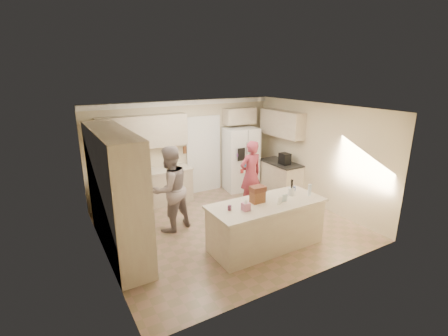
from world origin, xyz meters
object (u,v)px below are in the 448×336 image
coffee_maker (285,159)px  utensil_crock (291,192)px  dollhouse_body (257,197)px  teen_girl (251,174)px  refrigerator (241,159)px  tissue_box (246,207)px  teen_boy (170,189)px  island_base (266,225)px

coffee_maker → utensil_crock: 2.32m
dollhouse_body → teen_girl: teen_girl is taller
refrigerator → tissue_box: bearing=-114.1°
dollhouse_body → teen_boy: size_ratio=0.14×
teen_boy → tissue_box: bearing=98.2°
utensil_crock → teen_girl: (0.20, 1.71, -0.14)m
utensil_crock → teen_girl: teen_girl is taller
dollhouse_body → refrigerator: bearing=62.6°
utensil_crock → teen_boy: 2.52m
island_base → utensil_crock: utensil_crock is taller
refrigerator → dollhouse_body: bearing=-109.9°
coffee_maker → tissue_box: bearing=-142.4°
coffee_maker → teen_boy: 3.40m
tissue_box → dollhouse_body: 0.45m
refrigerator → island_base: refrigerator is taller
utensil_crock → dollhouse_body: (-0.80, 0.05, 0.04)m
tissue_box → teen_boy: size_ratio=0.08×
refrigerator → tissue_box: 3.61m
coffee_maker → teen_boy: bearing=-175.0°
coffee_maker → island_base: size_ratio=0.14×
island_base → dollhouse_body: bearing=146.3°
tissue_box → teen_girl: size_ratio=0.08×
island_base → utensil_crock: size_ratio=14.67×
coffee_maker → tissue_box: 3.28m
tissue_box → teen_girl: teen_girl is taller
tissue_box → refrigerator: bearing=58.4°
island_base → utensil_crock: (0.65, 0.05, 0.56)m
teen_girl → teen_boy: bearing=1.5°
refrigerator → utensil_crock: 3.01m
island_base → tissue_box: tissue_box is taller
island_base → tissue_box: bearing=-169.7°
coffee_maker → tissue_box: size_ratio=2.14×
teen_girl → dollhouse_body: bearing=56.4°
utensil_crock → dollhouse_body: dollhouse_body is taller
refrigerator → island_base: bearing=-106.8°
coffee_maker → tissue_box: (-2.60, -2.00, -0.07)m
coffee_maker → teen_girl: bearing=-173.5°
refrigerator → utensil_crock: (-0.69, -2.93, 0.10)m
coffee_maker → dollhouse_body: size_ratio=1.15×
refrigerator → coffee_maker: refrigerator is taller
tissue_box → island_base: bearing=10.3°
island_base → teen_girl: bearing=64.3°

